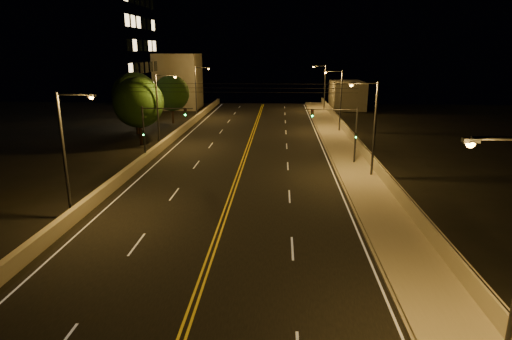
# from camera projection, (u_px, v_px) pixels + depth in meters

# --- Properties ---
(road) EXTENTS (18.00, 120.00, 0.02)m
(road) POSITION_uv_depth(u_px,v_px,m) (232.00, 193.00, 33.65)
(road) COLOR black
(road) RESTS_ON ground
(sidewalk) EXTENTS (3.60, 120.00, 0.30)m
(sidewalk) POSITION_uv_depth(u_px,v_px,m) (371.00, 194.00, 33.02)
(sidewalk) COLOR gray
(sidewalk) RESTS_ON ground
(curb) EXTENTS (0.14, 120.00, 0.15)m
(curb) POSITION_uv_depth(u_px,v_px,m) (347.00, 195.00, 33.14)
(curb) COLOR gray
(curb) RESTS_ON ground
(parapet_wall) EXTENTS (0.30, 120.00, 1.00)m
(parapet_wall) POSITION_uv_depth(u_px,v_px,m) (393.00, 186.00, 32.75)
(parapet_wall) COLOR #A29A87
(parapet_wall) RESTS_ON sidewalk
(jersey_barrier) EXTENTS (0.45, 120.00, 0.95)m
(jersey_barrier) POSITION_uv_depth(u_px,v_px,m) (112.00, 185.00, 34.06)
(jersey_barrier) COLOR #A29A87
(jersey_barrier) RESTS_ON ground
(distant_building_right) EXTENTS (6.00, 10.00, 5.20)m
(distant_building_right) POSITION_uv_depth(u_px,v_px,m) (347.00, 95.00, 82.52)
(distant_building_right) COLOR slate
(distant_building_right) RESTS_ON ground
(distant_building_left) EXTENTS (8.00, 8.00, 10.34)m
(distant_building_left) POSITION_uv_depth(u_px,v_px,m) (178.00, 81.00, 82.19)
(distant_building_left) COLOR slate
(distant_building_left) RESTS_ON ground
(parapet_rail) EXTENTS (0.06, 120.00, 0.06)m
(parapet_rail) POSITION_uv_depth(u_px,v_px,m) (394.00, 180.00, 32.61)
(parapet_rail) COLOR black
(parapet_rail) RESTS_ON parapet_wall
(lane_markings) EXTENTS (17.32, 116.00, 0.00)m
(lane_markings) POSITION_uv_depth(u_px,v_px,m) (232.00, 193.00, 33.58)
(lane_markings) COLOR silver
(lane_markings) RESTS_ON road
(streetlight_1) EXTENTS (2.55, 0.28, 8.38)m
(streetlight_1) POSITION_uv_depth(u_px,v_px,m) (372.00, 123.00, 36.51)
(streetlight_1) COLOR #2D2D33
(streetlight_1) RESTS_ON ground
(streetlight_2) EXTENTS (2.55, 0.28, 8.38)m
(streetlight_2) POSITION_uv_depth(u_px,v_px,m) (339.00, 97.00, 57.44)
(streetlight_2) COLOR #2D2D33
(streetlight_2) RESTS_ON ground
(streetlight_3) EXTENTS (2.55, 0.28, 8.38)m
(streetlight_3) POSITION_uv_depth(u_px,v_px,m) (323.00, 84.00, 78.50)
(streetlight_3) COLOR #2D2D33
(streetlight_3) RESTS_ON ground
(streetlight_4) EXTENTS (2.55, 0.28, 8.38)m
(streetlight_4) POSITION_uv_depth(u_px,v_px,m) (68.00, 147.00, 27.39)
(streetlight_4) COLOR #2D2D33
(streetlight_4) RESTS_ON ground
(streetlight_5) EXTENTS (2.55, 0.28, 8.38)m
(streetlight_5) POSITION_uv_depth(u_px,v_px,m) (160.00, 106.00, 48.18)
(streetlight_5) COLOR #2D2D33
(streetlight_5) RESTS_ON ground
(streetlight_6) EXTENTS (2.55, 0.28, 8.38)m
(streetlight_6) POSITION_uv_depth(u_px,v_px,m) (198.00, 89.00, 69.85)
(streetlight_6) COLOR #2D2D33
(streetlight_6) RESTS_ON ground
(traffic_signal_right) EXTENTS (5.11, 0.31, 5.62)m
(traffic_signal_right) POSITION_uv_depth(u_px,v_px,m) (345.00, 129.00, 41.11)
(traffic_signal_right) COLOR #2D2D33
(traffic_signal_right) RESTS_ON ground
(traffic_signal_left) EXTENTS (5.11, 0.31, 5.62)m
(traffic_signal_left) POSITION_uv_depth(u_px,v_px,m) (154.00, 127.00, 42.14)
(traffic_signal_left) COLOR #2D2D33
(traffic_signal_left) RESTS_ON ground
(overhead_wires) EXTENTS (22.00, 0.03, 0.83)m
(overhead_wires) POSITION_uv_depth(u_px,v_px,m) (242.00, 88.00, 40.80)
(overhead_wires) COLOR black
(building_tower) EXTENTS (24.00, 15.00, 27.59)m
(building_tower) POSITION_uv_depth(u_px,v_px,m) (63.00, 34.00, 63.99)
(building_tower) COLOR slate
(building_tower) RESTS_ON ground
(tree_0) EXTENTS (5.87, 5.87, 7.96)m
(tree_0) POSITION_uv_depth(u_px,v_px,m) (138.00, 103.00, 49.86)
(tree_0) COLOR black
(tree_0) RESTS_ON ground
(tree_1) EXTENTS (6.02, 6.02, 8.16)m
(tree_1) POSITION_uv_depth(u_px,v_px,m) (135.00, 95.00, 56.52)
(tree_1) COLOR black
(tree_1) RESTS_ON ground
(tree_2) EXTENTS (5.41, 5.41, 7.33)m
(tree_2) POSITION_uv_depth(u_px,v_px,m) (172.00, 93.00, 64.99)
(tree_2) COLOR black
(tree_2) RESTS_ON ground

